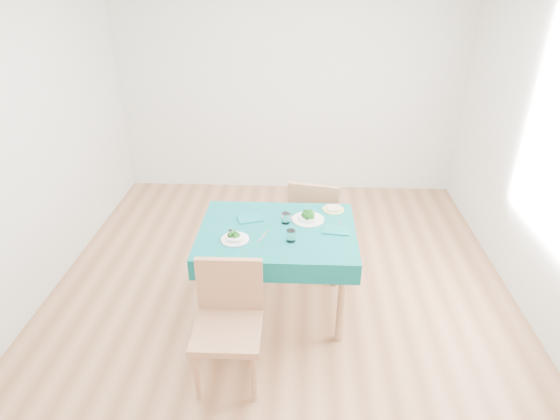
{
  "coord_description": "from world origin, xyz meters",
  "views": [
    {
      "loc": [
        0.15,
        -3.18,
        2.55
      ],
      "look_at": [
        0.0,
        0.0,
        0.85
      ],
      "focal_mm": 30.0,
      "sensor_mm": 36.0,
      "label": 1
    }
  ],
  "objects_px": {
    "table": "(277,271)",
    "bowl_far": "(308,216)",
    "chair_near": "(226,315)",
    "bowl_near": "(235,236)",
    "side_plate": "(333,209)",
    "chair_far": "(316,204)"
  },
  "relations": [
    {
      "from": "chair_near",
      "to": "bowl_far",
      "type": "xyz_separation_m",
      "value": [
        0.52,
        0.9,
        0.24
      ]
    },
    {
      "from": "table",
      "to": "bowl_far",
      "type": "xyz_separation_m",
      "value": [
        0.23,
        0.16,
        0.42
      ]
    },
    {
      "from": "side_plate",
      "to": "table",
      "type": "bearing_deg",
      "value": -142.45
    },
    {
      "from": "chair_far",
      "to": "bowl_far",
      "type": "xyz_separation_m",
      "value": [
        -0.09,
        -0.66,
        0.24
      ]
    },
    {
      "from": "bowl_far",
      "to": "table",
      "type": "bearing_deg",
      "value": -145.88
    },
    {
      "from": "chair_far",
      "to": "side_plate",
      "type": "bearing_deg",
      "value": 114.85
    },
    {
      "from": "chair_near",
      "to": "side_plate",
      "type": "relative_size",
      "value": 6.25
    },
    {
      "from": "chair_far",
      "to": "side_plate",
      "type": "height_order",
      "value": "chair_far"
    },
    {
      "from": "table",
      "to": "bowl_far",
      "type": "bearing_deg",
      "value": 34.12
    },
    {
      "from": "chair_near",
      "to": "side_plate",
      "type": "xyz_separation_m",
      "value": [
        0.73,
        1.08,
        0.21
      ]
    },
    {
      "from": "table",
      "to": "chair_near",
      "type": "relative_size",
      "value": 1.06
    },
    {
      "from": "chair_far",
      "to": "bowl_near",
      "type": "bearing_deg",
      "value": 68.58
    },
    {
      "from": "chair_near",
      "to": "bowl_near",
      "type": "distance_m",
      "value": 0.63
    },
    {
      "from": "bowl_far",
      "to": "side_plate",
      "type": "xyz_separation_m",
      "value": [
        0.21,
        0.18,
        -0.03
      ]
    },
    {
      "from": "table",
      "to": "side_plate",
      "type": "height_order",
      "value": "side_plate"
    },
    {
      "from": "side_plate",
      "to": "chair_far",
      "type": "bearing_deg",
      "value": 104.03
    },
    {
      "from": "bowl_far",
      "to": "side_plate",
      "type": "height_order",
      "value": "bowl_far"
    },
    {
      "from": "chair_near",
      "to": "bowl_near",
      "type": "xyz_separation_m",
      "value": [
        -0.01,
        0.58,
        0.24
      ]
    },
    {
      "from": "chair_near",
      "to": "bowl_near",
      "type": "relative_size",
      "value": 5.41
    },
    {
      "from": "bowl_near",
      "to": "side_plate",
      "type": "bearing_deg",
      "value": 34.19
    },
    {
      "from": "chair_near",
      "to": "bowl_far",
      "type": "relative_size",
      "value": 4.43
    },
    {
      "from": "chair_far",
      "to": "bowl_far",
      "type": "relative_size",
      "value": 4.47
    }
  ]
}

